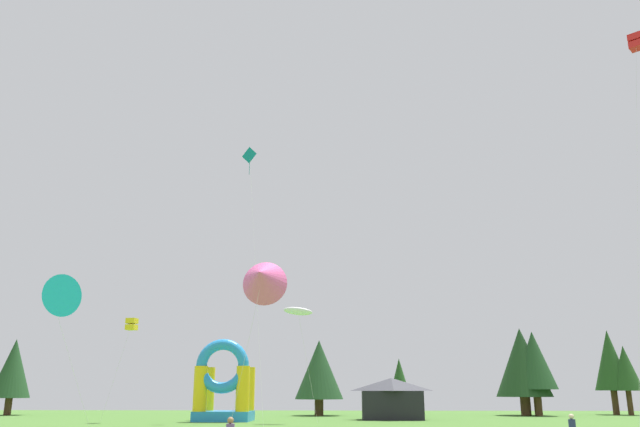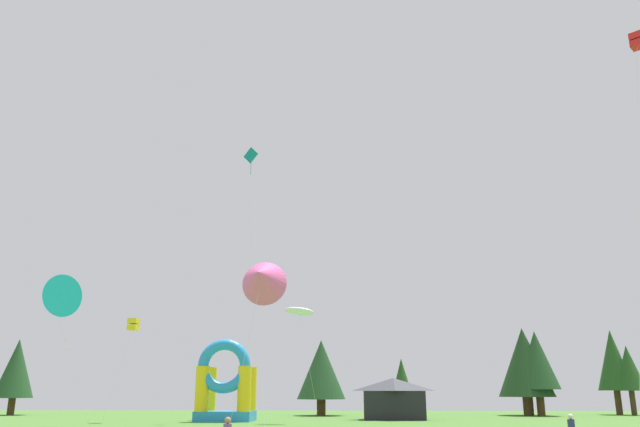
{
  "view_description": "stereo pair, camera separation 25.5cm",
  "coord_description": "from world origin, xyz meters",
  "px_view_note": "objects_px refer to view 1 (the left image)",
  "views": [
    {
      "loc": [
        1.62,
        -29.57,
        2.59
      ],
      "look_at": [
        0.0,
        7.54,
        13.17
      ],
      "focal_mm": 35.03,
      "sensor_mm": 36.0,
      "label": 1
    },
    {
      "loc": [
        1.87,
        -29.56,
        2.59
      ],
      "look_at": [
        0.0,
        7.54,
        13.17
      ],
      "focal_mm": 35.03,
      "sensor_mm": 36.0,
      "label": 2
    }
  ],
  "objects_px": {
    "kite_white_parafoil": "(298,311)",
    "kite_cyan_delta": "(52,297)",
    "kite_yellow_box": "(132,324)",
    "festival_tent": "(392,399)",
    "kite_pink_delta": "(262,278)",
    "inflatable_orange_dome": "(224,389)",
    "kite_teal_diamond": "(250,158)",
    "kite_red_box": "(636,43)"
  },
  "relations": [
    {
      "from": "kite_white_parafoil",
      "to": "kite_cyan_delta",
      "type": "relative_size",
      "value": 1.1
    },
    {
      "from": "kite_yellow_box",
      "to": "kite_cyan_delta",
      "type": "xyz_separation_m",
      "value": [
        2.34,
        -20.41,
        -0.54
      ]
    },
    {
      "from": "kite_cyan_delta",
      "to": "festival_tent",
      "type": "height_order",
      "value": "kite_cyan_delta"
    },
    {
      "from": "kite_pink_delta",
      "to": "inflatable_orange_dome",
      "type": "height_order",
      "value": "kite_pink_delta"
    },
    {
      "from": "kite_cyan_delta",
      "to": "inflatable_orange_dome",
      "type": "height_order",
      "value": "kite_cyan_delta"
    },
    {
      "from": "inflatable_orange_dome",
      "to": "festival_tent",
      "type": "xyz_separation_m",
      "value": [
        15.21,
        3.88,
        -0.87
      ]
    },
    {
      "from": "kite_white_parafoil",
      "to": "kite_cyan_delta",
      "type": "xyz_separation_m",
      "value": [
        -12.56,
        -19.63,
        -1.52
      ]
    },
    {
      "from": "kite_yellow_box",
      "to": "kite_cyan_delta",
      "type": "bearing_deg",
      "value": -83.45
    },
    {
      "from": "kite_teal_diamond",
      "to": "kite_red_box",
      "type": "height_order",
      "value": "kite_red_box"
    },
    {
      "from": "kite_teal_diamond",
      "to": "kite_yellow_box",
      "type": "bearing_deg",
      "value": -167.91
    },
    {
      "from": "kite_white_parafoil",
      "to": "kite_cyan_delta",
      "type": "height_order",
      "value": "kite_white_parafoil"
    },
    {
      "from": "inflatable_orange_dome",
      "to": "kite_pink_delta",
      "type": "bearing_deg",
      "value": -75.26
    },
    {
      "from": "kite_cyan_delta",
      "to": "inflatable_orange_dome",
      "type": "distance_m",
      "value": 23.75
    },
    {
      "from": "kite_pink_delta",
      "to": "kite_white_parafoil",
      "type": "bearing_deg",
      "value": 89.77
    },
    {
      "from": "kite_teal_diamond",
      "to": "festival_tent",
      "type": "xyz_separation_m",
      "value": [
        13.49,
        3.86,
        -22.87
      ]
    },
    {
      "from": "kite_pink_delta",
      "to": "kite_cyan_delta",
      "type": "bearing_deg",
      "value": 166.35
    },
    {
      "from": "kite_white_parafoil",
      "to": "kite_teal_diamond",
      "type": "bearing_deg",
      "value": 150.55
    },
    {
      "from": "kite_red_box",
      "to": "inflatable_orange_dome",
      "type": "xyz_separation_m",
      "value": [
        -31.86,
        17.2,
        -23.64
      ]
    },
    {
      "from": "kite_pink_delta",
      "to": "inflatable_orange_dome",
      "type": "relative_size",
      "value": 1.35
    },
    {
      "from": "kite_red_box",
      "to": "kite_pink_delta",
      "type": "xyz_separation_m",
      "value": [
        -25.15,
        -8.32,
        -18.16
      ]
    },
    {
      "from": "kite_pink_delta",
      "to": "kite_cyan_delta",
      "type": "distance_m",
      "value": 12.84
    },
    {
      "from": "festival_tent",
      "to": "kite_white_parafoil",
      "type": "bearing_deg",
      "value": -141.28
    },
    {
      "from": "inflatable_orange_dome",
      "to": "festival_tent",
      "type": "distance_m",
      "value": 15.72
    },
    {
      "from": "kite_pink_delta",
      "to": "kite_cyan_delta",
      "type": "xyz_separation_m",
      "value": [
        -12.47,
        3.03,
        -0.48
      ]
    },
    {
      "from": "kite_white_parafoil",
      "to": "inflatable_orange_dome",
      "type": "distance_m",
      "value": 9.85
    },
    {
      "from": "kite_teal_diamond",
      "to": "kite_white_parafoil",
      "type": "bearing_deg",
      "value": -29.45
    },
    {
      "from": "kite_teal_diamond",
      "to": "kite_white_parafoil",
      "type": "xyz_separation_m",
      "value": [
        5.09,
        -2.87,
        -15.48
      ]
    },
    {
      "from": "kite_cyan_delta",
      "to": "festival_tent",
      "type": "bearing_deg",
      "value": 51.51
    },
    {
      "from": "kite_red_box",
      "to": "kite_cyan_delta",
      "type": "bearing_deg",
      "value": -171.99
    },
    {
      "from": "kite_teal_diamond",
      "to": "festival_tent",
      "type": "relative_size",
      "value": 4.58
    },
    {
      "from": "kite_red_box",
      "to": "festival_tent",
      "type": "xyz_separation_m",
      "value": [
        -16.65,
        21.08,
        -24.51
      ]
    },
    {
      "from": "kite_red_box",
      "to": "inflatable_orange_dome",
      "type": "relative_size",
      "value": 3.82
    },
    {
      "from": "kite_teal_diamond",
      "to": "festival_tent",
      "type": "distance_m",
      "value": 26.83
    },
    {
      "from": "kite_red_box",
      "to": "kite_white_parafoil",
      "type": "relative_size",
      "value": 2.74
    },
    {
      "from": "kite_pink_delta",
      "to": "inflatable_orange_dome",
      "type": "xyz_separation_m",
      "value": [
        -6.72,
        25.53,
        -5.48
      ]
    },
    {
      "from": "kite_pink_delta",
      "to": "kite_white_parafoil",
      "type": "xyz_separation_m",
      "value": [
        0.09,
        22.67,
        1.04
      ]
    },
    {
      "from": "kite_white_parafoil",
      "to": "kite_cyan_delta",
      "type": "bearing_deg",
      "value": -122.61
    },
    {
      "from": "inflatable_orange_dome",
      "to": "kite_red_box",
      "type": "bearing_deg",
      "value": -28.36
    },
    {
      "from": "kite_red_box",
      "to": "kite_cyan_delta",
      "type": "height_order",
      "value": "kite_red_box"
    },
    {
      "from": "kite_white_parafoil",
      "to": "festival_tent",
      "type": "xyz_separation_m",
      "value": [
        8.4,
        6.74,
        -7.4
      ]
    },
    {
      "from": "kite_teal_diamond",
      "to": "kite_pink_delta",
      "type": "xyz_separation_m",
      "value": [
        5.0,
        -25.54,
        -16.52
      ]
    },
    {
      "from": "kite_yellow_box",
      "to": "kite_teal_diamond",
      "type": "distance_m",
      "value": 19.28
    }
  ]
}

